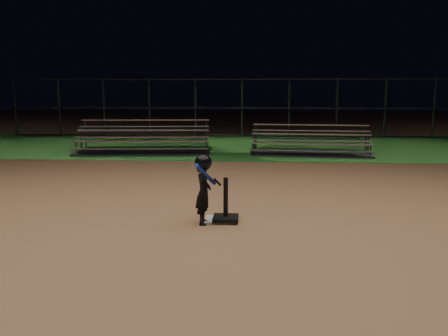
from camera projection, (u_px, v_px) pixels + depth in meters
The scene contains 8 objects.
ground at pixel (220, 220), 7.10m from camera, with size 80.00×80.00×0.00m, color #A16C49.
grass_strip at pixel (240, 145), 16.94m from camera, with size 60.00×8.00×0.01m, color #225E1E.
home_plate at pixel (220, 220), 7.09m from camera, with size 0.45×0.45×0.02m, color beige.
batting_tee at pixel (226, 213), 7.00m from camera, with size 0.38×0.38×0.66m.
child_batter at pixel (203, 187), 6.82m from camera, with size 0.39×0.58×1.06m.
bleacher_left at pixel (144, 146), 14.92m from camera, with size 4.38×2.43×1.03m.
bleacher_right at pixel (310, 148), 14.54m from camera, with size 3.82×2.09×0.90m.
backstop_fence at pixel (242, 108), 19.68m from camera, with size 20.08×0.08×2.50m.
Camera 1 is at (0.50, -6.85, 1.97)m, focal length 37.02 mm.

